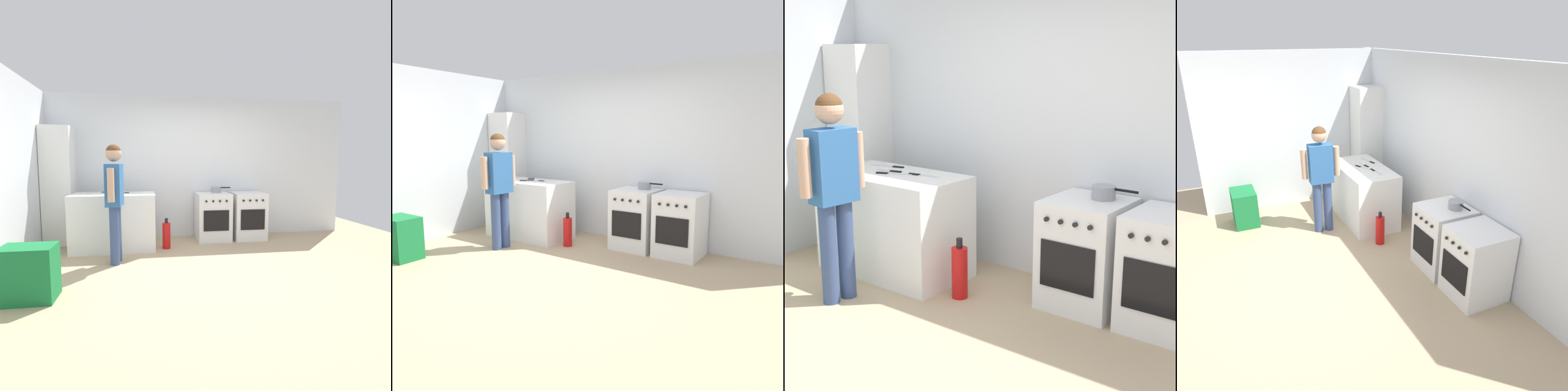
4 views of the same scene
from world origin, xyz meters
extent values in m
plane|color=tan|center=(0.00, 0.00, 0.00)|extent=(8.00, 8.00, 0.00)
cube|color=silver|center=(0.00, 1.95, 1.30)|extent=(6.00, 0.10, 2.60)
cube|color=silver|center=(-2.60, 0.40, 1.30)|extent=(0.10, 3.10, 2.60)
cube|color=white|center=(-1.35, 1.20, 0.45)|extent=(1.30, 0.70, 0.90)
cube|color=white|center=(0.35, 1.58, 0.42)|extent=(0.59, 0.60, 0.85)
cube|color=black|center=(0.35, 1.27, 0.40)|extent=(0.44, 0.01, 0.36)
cylinder|color=black|center=(0.22, 1.46, 0.85)|extent=(0.19, 0.19, 0.01)
cylinder|color=black|center=(0.48, 1.46, 0.85)|extent=(0.19, 0.19, 0.01)
cylinder|color=black|center=(0.22, 1.70, 0.85)|extent=(0.19, 0.19, 0.01)
cylinder|color=black|center=(0.48, 1.70, 0.85)|extent=(0.19, 0.19, 0.01)
cylinder|color=black|center=(0.17, 1.26, 0.74)|extent=(0.04, 0.02, 0.04)
cylinder|color=black|center=(0.29, 1.26, 0.74)|extent=(0.04, 0.02, 0.04)
cylinder|color=black|center=(0.41, 1.26, 0.74)|extent=(0.04, 0.02, 0.04)
cylinder|color=black|center=(0.53, 1.26, 0.74)|extent=(0.04, 0.02, 0.04)
cube|color=white|center=(1.00, 1.58, 0.42)|extent=(0.58, 0.60, 0.85)
cube|color=black|center=(1.00, 1.27, 0.40)|extent=(0.44, 0.01, 0.36)
cylinder|color=black|center=(0.87, 1.46, 0.85)|extent=(0.19, 0.19, 0.01)
cylinder|color=black|center=(1.14, 1.46, 0.85)|extent=(0.19, 0.19, 0.01)
cylinder|color=black|center=(0.87, 1.70, 0.85)|extent=(0.19, 0.19, 0.01)
cylinder|color=black|center=(1.14, 1.70, 0.85)|extent=(0.19, 0.19, 0.01)
cylinder|color=black|center=(0.83, 1.26, 0.74)|extent=(0.04, 0.02, 0.04)
cylinder|color=black|center=(0.95, 1.26, 0.74)|extent=(0.04, 0.02, 0.04)
cylinder|color=black|center=(1.06, 1.26, 0.74)|extent=(0.04, 0.02, 0.04)
cylinder|color=black|center=(1.18, 1.26, 0.74)|extent=(0.04, 0.02, 0.04)
cylinder|color=gray|center=(0.42, 1.67, 0.90)|extent=(0.18, 0.18, 0.10)
cylinder|color=black|center=(0.61, 1.67, 0.94)|extent=(0.18, 0.02, 0.02)
cube|color=silver|center=(-1.50, 1.24, 0.90)|extent=(0.14, 0.06, 0.01)
cube|color=black|center=(-1.38, 1.27, 0.91)|extent=(0.11, 0.05, 0.01)
cube|color=silver|center=(-1.01, 1.30, 0.90)|extent=(0.20, 0.06, 0.01)
cube|color=black|center=(-1.16, 1.28, 0.91)|extent=(0.11, 0.04, 0.01)
cube|color=silver|center=(-1.68, 1.38, 0.90)|extent=(0.24, 0.09, 0.01)
cube|color=black|center=(-1.51, 1.43, 0.91)|extent=(0.11, 0.05, 0.01)
cube|color=silver|center=(-1.27, 1.21, 0.90)|extent=(0.22, 0.12, 0.01)
cube|color=black|center=(-1.42, 1.15, 0.91)|extent=(0.11, 0.07, 0.01)
cylinder|color=#384C7A|center=(-1.26, 0.40, 0.40)|extent=(0.13, 0.13, 0.80)
cylinder|color=#384C7A|center=(-1.25, 0.56, 0.40)|extent=(0.13, 0.13, 0.80)
cube|color=#2D609E|center=(-1.26, 0.48, 1.09)|extent=(0.23, 0.35, 0.57)
cylinder|color=tan|center=(-1.28, 0.25, 1.10)|extent=(0.09, 0.09, 0.44)
cylinder|color=tan|center=(-1.24, 0.72, 1.10)|extent=(0.09, 0.09, 0.44)
sphere|color=tan|center=(-1.26, 0.48, 1.51)|extent=(0.22, 0.22, 0.22)
sphere|color=brown|center=(-1.26, 0.48, 1.53)|extent=(0.21, 0.21, 0.21)
cylinder|color=red|center=(-0.52, 1.10, 0.21)|extent=(0.13, 0.13, 0.42)
cylinder|color=black|center=(-0.52, 1.10, 0.46)|extent=(0.05, 0.05, 0.08)
cube|color=#197238|center=(-2.00, -0.58, 0.14)|extent=(0.52, 0.36, 0.28)
cube|color=#197238|center=(-2.00, -0.58, 0.42)|extent=(0.52, 0.36, 0.28)
cube|color=white|center=(-2.30, 1.68, 1.00)|extent=(0.48, 0.44, 2.00)
camera|label=1|loc=(-0.80, -3.77, 1.38)|focal=28.00mm
camera|label=2|loc=(2.75, -3.23, 1.61)|focal=35.00mm
camera|label=3|loc=(2.35, -2.37, 1.95)|focal=55.00mm
camera|label=4|loc=(3.86, -1.03, 2.84)|focal=35.00mm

